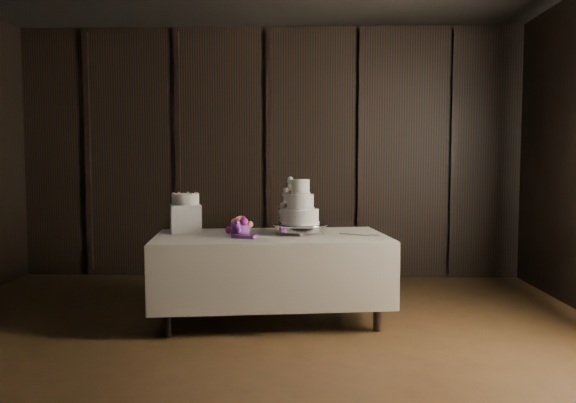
{
  "coord_description": "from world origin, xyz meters",
  "views": [
    {
      "loc": [
        0.45,
        -3.28,
        1.39
      ],
      "look_at": [
        0.3,
        1.55,
        1.05
      ],
      "focal_mm": 35.0,
      "sensor_mm": 36.0,
      "label": 1
    }
  ],
  "objects_px": {
    "cake_stand": "(300,229)",
    "wedding_cake": "(297,206)",
    "box_pedestal": "(186,218)",
    "display_table": "(271,274)",
    "bouquet": "(240,228)",
    "small_cake": "(185,199)"
  },
  "relations": [
    {
      "from": "cake_stand",
      "to": "wedding_cake",
      "type": "xyz_separation_m",
      "value": [
        -0.03,
        -0.02,
        0.2
      ]
    },
    {
      "from": "cake_stand",
      "to": "box_pedestal",
      "type": "height_order",
      "value": "box_pedestal"
    },
    {
      "from": "cake_stand",
      "to": "box_pedestal",
      "type": "relative_size",
      "value": 1.86
    },
    {
      "from": "display_table",
      "to": "box_pedestal",
      "type": "relative_size",
      "value": 8.1
    },
    {
      "from": "cake_stand",
      "to": "bouquet",
      "type": "relative_size",
      "value": 1.18
    },
    {
      "from": "display_table",
      "to": "bouquet",
      "type": "bearing_deg",
      "value": -166.14
    },
    {
      "from": "wedding_cake",
      "to": "box_pedestal",
      "type": "bearing_deg",
      "value": -174.32
    },
    {
      "from": "box_pedestal",
      "to": "small_cake",
      "type": "height_order",
      "value": "small_cake"
    },
    {
      "from": "display_table",
      "to": "cake_stand",
      "type": "xyz_separation_m",
      "value": [
        0.26,
        0.07,
        0.39
      ]
    },
    {
      "from": "bouquet",
      "to": "small_cake",
      "type": "xyz_separation_m",
      "value": [
        -0.52,
        0.24,
        0.23
      ]
    },
    {
      "from": "display_table",
      "to": "bouquet",
      "type": "height_order",
      "value": "bouquet"
    },
    {
      "from": "box_pedestal",
      "to": "display_table",
      "type": "bearing_deg",
      "value": -10.57
    },
    {
      "from": "display_table",
      "to": "box_pedestal",
      "type": "xyz_separation_m",
      "value": [
        -0.77,
        0.14,
        0.47
      ]
    },
    {
      "from": "box_pedestal",
      "to": "small_cake",
      "type": "distance_m",
      "value": 0.17
    },
    {
      "from": "bouquet",
      "to": "box_pedestal",
      "type": "distance_m",
      "value": 0.58
    },
    {
      "from": "display_table",
      "to": "small_cake",
      "type": "bearing_deg",
      "value": 162.09
    },
    {
      "from": "display_table",
      "to": "wedding_cake",
      "type": "bearing_deg",
      "value": 6.18
    },
    {
      "from": "cake_stand",
      "to": "bouquet",
      "type": "height_order",
      "value": "bouquet"
    },
    {
      "from": "cake_stand",
      "to": "wedding_cake",
      "type": "relative_size",
      "value": 1.24
    },
    {
      "from": "cake_stand",
      "to": "box_pedestal",
      "type": "bearing_deg",
      "value": 175.91
    },
    {
      "from": "small_cake",
      "to": "wedding_cake",
      "type": "bearing_deg",
      "value": -5.14
    },
    {
      "from": "cake_stand",
      "to": "small_cake",
      "type": "height_order",
      "value": "small_cake"
    }
  ]
}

